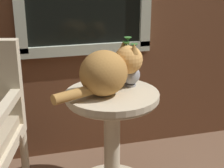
% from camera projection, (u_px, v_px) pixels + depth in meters
% --- Properties ---
extents(wicker_side_table, '(0.53, 0.53, 0.64)m').
position_uv_depth(wicker_side_table, '(112.00, 127.00, 1.98)').
color(wicker_side_table, beige).
rests_on(wicker_side_table, ground_plane).
extents(cat, '(0.54, 0.34, 0.27)m').
position_uv_depth(cat, '(108.00, 71.00, 1.85)').
color(cat, '#AD7A3D').
rests_on(cat, wicker_side_table).
extents(pewter_vase_with_ivy, '(0.11, 0.11, 0.29)m').
position_uv_depth(pewter_vase_with_ivy, '(130.00, 71.00, 1.98)').
color(pewter_vase_with_ivy, '#99999E').
rests_on(pewter_vase_with_ivy, wicker_side_table).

